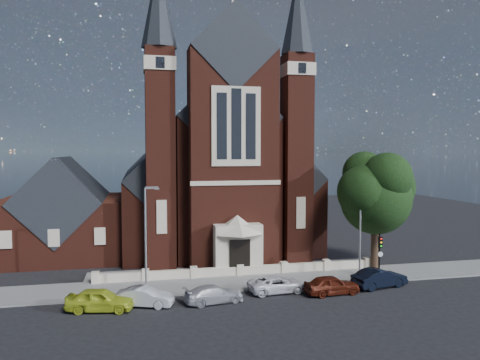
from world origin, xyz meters
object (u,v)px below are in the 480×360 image
Objects in this scene: street_tree at (378,194)px; car_navy at (379,278)px; traffic_signal at (380,251)px; street_lamp_left at (147,232)px; church at (210,173)px; car_lime_van at (100,300)px; parish_hall at (64,217)px; car_silver_b at (214,294)px; street_lamp_right at (361,224)px; car_dark_red at (332,285)px; car_silver_a at (144,297)px; car_white_suv at (277,284)px.

street_tree is 2.33× the size of car_navy.
car_navy is at bearing -119.14° from traffic_signal.
church is at bearing 67.34° from street_lamp_left.
street_lamp_left is 1.79× the size of car_lime_van.
church is 17.26m from parish_hall.
car_silver_b is at bearing -170.12° from traffic_signal.
street_lamp_left is at bearing -112.66° from church.
street_lamp_right is 7.12m from car_dark_red.
street_tree is 18.09m from car_silver_b.
parish_hall is 3.02× the size of car_silver_a.
street_lamp_right is 14.58m from car_silver_b.
parish_hall is 1.14× the size of street_tree.
parish_hall is 24.63m from car_white_suv.
car_silver_a is at bearing -94.20° from street_lamp_left.
street_tree is at bearing -53.83° from church.
parish_hall is 2.88× the size of car_dark_red.
street_lamp_right is at bearing -12.54° from car_navy.
car_silver_a is at bearing -66.31° from parish_hall.
street_lamp_right is (10.09, -18.94, -3.59)m from church.
street_tree is (28.60, -12.29, 2.95)m from parish_hall.
church reaches higher than car_navy.
church is 26.66m from car_lime_van.
church reaches higher than traffic_signal.
street_lamp_left is at bearing 175.24° from traffic_signal.
street_tree is 22.41m from car_silver_a.
church is at bearing 126.17° from street_tree.
car_dark_red is at bearing -76.11° from church.
car_dark_red is at bearing -72.90° from car_silver_a.
church is 7.71× the size of car_white_suv.
car_silver_a is at bearing 91.65° from car_white_suv.
car_dark_red reaches higher than car_silver_b.
car_lime_van is at bearing 86.33° from car_dark_red.
car_navy is at bearing -70.00° from car_silver_a.
traffic_signal reaches higher than car_white_suv.
car_navy is (18.29, 0.62, 0.09)m from car_silver_a.
street_tree reaches higher than car_navy.
car_silver_b is 5.33m from car_white_suv.
car_navy reaches higher than car_silver_a.
car_navy is at bearing -89.74° from street_lamp_right.
church is at bearing 9.94° from car_dark_red.
street_tree is 20.71m from street_lamp_left.
car_silver_a is 13.87m from car_dark_red.
street_tree reaches higher than car_silver_a.
car_silver_a is 10.06m from car_white_suv.
car_silver_a is 0.88× the size of car_navy.
street_lamp_right is 9.57m from car_white_suv.
car_navy is (4.42, 0.85, 0.03)m from car_dark_red.
car_navy is (8.30, -0.51, 0.13)m from car_white_suv.
car_dark_red is (5.68, -22.98, -7.46)m from church.
car_dark_red is (21.68, -18.03, -3.29)m from parish_hall.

